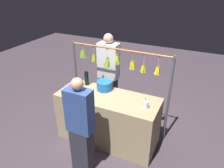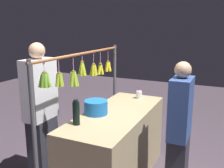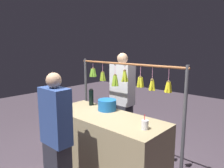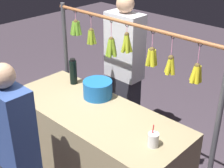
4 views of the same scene
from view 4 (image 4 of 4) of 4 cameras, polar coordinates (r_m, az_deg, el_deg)
The scene contains 7 objects.
market_counter at distance 3.10m, azimuth -2.94°, elevation -11.89°, with size 1.76×0.70×0.91m, color tan.
display_rack at distance 3.02m, azimuth 2.57°, elevation 3.20°, with size 1.93×0.13×1.64m.
water_bottle at distance 3.27m, azimuth -6.91°, elevation 2.16°, with size 0.08×0.08×0.27m.
blue_bucket at distance 3.02m, azimuth -2.55°, elevation -0.90°, with size 0.28×0.28×0.16m, color blue.
drink_cup at distance 2.41m, azimuth 7.33°, elevation -9.81°, with size 0.08×0.08×0.17m.
vendor_person at distance 3.63m, azimuth 2.15°, elevation 1.83°, with size 0.41×0.22×1.75m.
customer_person at distance 2.60m, azimuth -16.55°, elevation -12.93°, with size 0.38×0.20×1.58m.
Camera 4 is at (-1.78, 1.65, 2.39)m, focal length 51.44 mm.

